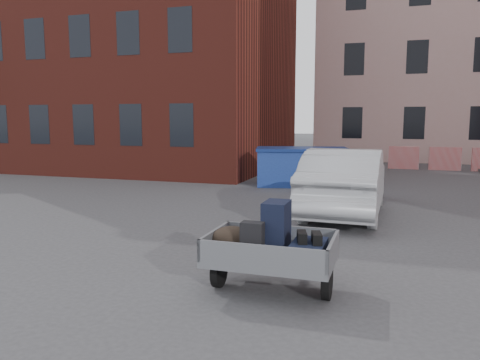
% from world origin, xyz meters
% --- Properties ---
extents(ground, '(120.00, 120.00, 0.00)m').
position_xyz_m(ground, '(0.00, 0.00, 0.00)').
color(ground, '#38383A').
rests_on(ground, ground).
extents(building_brick, '(12.00, 10.00, 14.00)m').
position_xyz_m(building_brick, '(-9.00, 13.00, 7.00)').
color(building_brick, '#591E16').
rests_on(building_brick, ground).
extents(building_pink, '(16.00, 8.00, 14.00)m').
position_xyz_m(building_pink, '(6.00, 22.00, 7.00)').
color(building_pink, beige).
rests_on(building_pink, ground).
extents(far_building, '(6.00, 6.00, 8.00)m').
position_xyz_m(far_building, '(-20.00, 22.00, 4.00)').
color(far_building, maroon).
rests_on(far_building, ground).
extents(barriers, '(4.70, 0.18, 1.00)m').
position_xyz_m(barriers, '(4.20, 15.00, 0.50)').
color(barriers, red).
rests_on(barriers, ground).
extents(trailer, '(1.60, 1.80, 1.20)m').
position_xyz_m(trailer, '(0.51, -1.21, 0.61)').
color(trailer, black).
rests_on(trailer, ground).
extents(dumpster, '(3.30, 2.22, 1.26)m').
position_xyz_m(dumpster, '(-0.88, 8.58, 0.64)').
color(dumpster, navy).
rests_on(dumpster, ground).
extents(silver_car, '(1.70, 4.72, 1.55)m').
position_xyz_m(silver_car, '(0.95, 4.28, 0.77)').
color(silver_car, '#A6A9AD').
rests_on(silver_car, ground).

